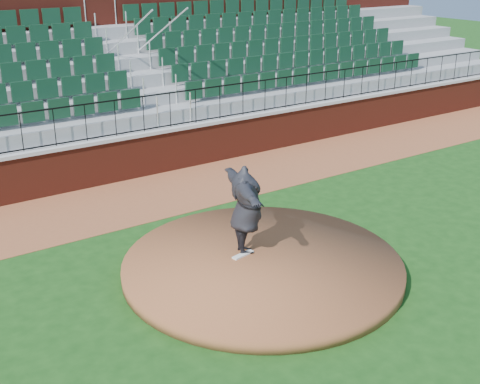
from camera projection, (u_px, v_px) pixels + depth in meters
name	position (u px, v px, depth m)	size (l,w,h in m)	color
ground	(282.00, 274.00, 12.55)	(90.00, 90.00, 0.00)	#143F12
warning_track	(159.00, 193.00, 16.72)	(34.00, 3.20, 0.01)	brown
field_wall	(132.00, 157.00, 17.74)	(34.00, 0.35, 1.20)	maroon
wall_cap	(131.00, 135.00, 17.51)	(34.00, 0.45, 0.10)	#B7B7B7
wall_railing	(130.00, 116.00, 17.31)	(34.00, 0.05, 1.00)	black
seating_stands	(91.00, 82.00, 19.23)	(34.00, 5.10, 4.60)	gray
concourse_wall	(60.00, 56.00, 21.23)	(34.00, 0.50, 5.50)	maroon
pitchers_mound	(262.00, 266.00, 12.62)	(5.67, 5.67, 0.25)	brown
pitching_rubber	(243.00, 255.00, 12.77)	(0.52, 0.13, 0.03)	white
pitcher	(246.00, 210.00, 12.59)	(2.33, 0.64, 1.90)	black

